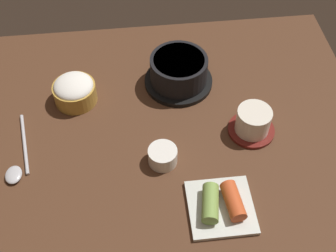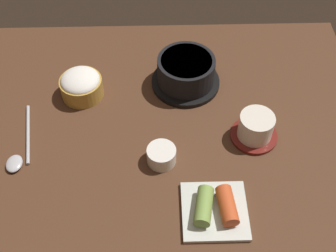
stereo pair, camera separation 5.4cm
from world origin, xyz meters
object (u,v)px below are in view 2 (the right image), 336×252
stone_pot (184,72)px  spoon (17,153)px  tea_cup_with_saucer (254,128)px  banchan_cup_center (160,155)px  kimchi_plate (213,208)px  rice_bowl (80,85)px

stone_pot → spoon: stone_pot is taller
stone_pot → tea_cup_with_saucer: 23.00cm
banchan_cup_center → spoon: size_ratio=0.33×
stone_pot → tea_cup_with_saucer: stone_pot is taller
kimchi_plate → banchan_cup_center: bearing=128.8°
stone_pot → spoon: (-38.28, -21.28, -3.37)cm
rice_bowl → kimchi_plate: size_ratio=0.78×
banchan_cup_center → tea_cup_with_saucer: bearing=16.2°
rice_bowl → tea_cup_with_saucer: size_ratio=0.96×
spoon → stone_pot: bearing=29.1°
tea_cup_with_saucer → kimchi_plate: bearing=-119.4°
tea_cup_with_saucer → stone_pot: bearing=130.3°
banchan_cup_center → kimchi_plate: 16.72cm
stone_pot → tea_cup_with_saucer: size_ratio=1.59×
rice_bowl → spoon: size_ratio=0.54×
banchan_cup_center → kimchi_plate: (10.47, -13.03, -0.49)cm
banchan_cup_center → spoon: banchan_cup_center is taller
rice_bowl → banchan_cup_center: 28.39cm
kimchi_plate → spoon: size_ratio=0.69×
stone_pot → spoon: size_ratio=0.89×
rice_bowl → banchan_cup_center: size_ratio=1.62×
banchan_cup_center → rice_bowl: bearing=133.2°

